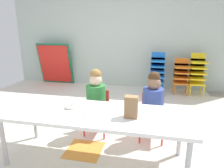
{
  "coord_description": "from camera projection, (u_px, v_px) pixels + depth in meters",
  "views": [
    {
      "loc": [
        0.77,
        -2.43,
        1.42
      ],
      "look_at": [
        0.32,
        -0.34,
        0.83
      ],
      "focal_mm": 31.57,
      "sensor_mm": 36.0,
      "label": 1
    }
  ],
  "objects": [
    {
      "name": "ground_plane",
      "position": [
        95.0,
        133.0,
        2.82
      ],
      "size": [
        5.84,
        5.09,
        0.02
      ],
      "color": "silver"
    },
    {
      "name": "back_wall",
      "position": [
        123.0,
        37.0,
        4.9
      ],
      "size": [
        5.84,
        0.1,
        2.47
      ],
      "primitive_type": "cube",
      "color": "#B2C1B7",
      "rests_on": "ground_plane"
    },
    {
      "name": "craft_table",
      "position": [
        95.0,
        116.0,
        2.09
      ],
      "size": [
        2.0,
        0.69,
        0.58
      ],
      "color": "white",
      "rests_on": "ground_plane"
    },
    {
      "name": "seated_child_near_camera",
      "position": [
        96.0,
        96.0,
        2.65
      ],
      "size": [
        0.34,
        0.34,
        0.92
      ],
      "color": "red",
      "rests_on": "ground_plane"
    },
    {
      "name": "seated_child_middle_seat",
      "position": [
        153.0,
        100.0,
        2.5
      ],
      "size": [
        0.33,
        0.33,
        0.92
      ],
      "color": "red",
      "rests_on": "ground_plane"
    },
    {
      "name": "kid_chair_blue_stack",
      "position": [
        157.0,
        70.0,
        4.52
      ],
      "size": [
        0.32,
        0.3,
        0.92
      ],
      "color": "blue",
      "rests_on": "ground_plane"
    },
    {
      "name": "kid_chair_orange_stack",
      "position": [
        181.0,
        74.0,
        4.43
      ],
      "size": [
        0.32,
        0.3,
        0.8
      ],
      "color": "orange",
      "rests_on": "ground_plane"
    },
    {
      "name": "kid_chair_yellow_stack",
      "position": [
        197.0,
        72.0,
        4.35
      ],
      "size": [
        0.32,
        0.3,
        0.92
      ],
      "color": "yellow",
      "rests_on": "ground_plane"
    },
    {
      "name": "folded_activity_table",
      "position": [
        55.0,
        64.0,
        5.26
      ],
      "size": [
        0.9,
        0.29,
        1.09
      ],
      "color": "#19724C",
      "rests_on": "ground_plane"
    },
    {
      "name": "paper_bag_brown",
      "position": [
        131.0,
        107.0,
        1.93
      ],
      "size": [
        0.13,
        0.09,
        0.22
      ],
      "primitive_type": "cube",
      "color": "#9E754C",
      "rests_on": "craft_table"
    },
    {
      "name": "paper_plate_near_edge",
      "position": [
        71.0,
        108.0,
        2.17
      ],
      "size": [
        0.18,
        0.18,
        0.01
      ],
      "primitive_type": "cylinder",
      "color": "white",
      "rests_on": "craft_table"
    },
    {
      "name": "paper_plate_center_table",
      "position": [
        91.0,
        114.0,
        2.02
      ],
      "size": [
        0.18,
        0.18,
        0.01
      ],
      "primitive_type": "cylinder",
      "color": "white",
      "rests_on": "craft_table"
    },
    {
      "name": "donut_powdered_on_plate",
      "position": [
        70.0,
        106.0,
        2.16
      ],
      "size": [
        0.13,
        0.13,
        0.04
      ],
      "primitive_type": "torus",
      "color": "white",
      "rests_on": "craft_table"
    }
  ]
}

